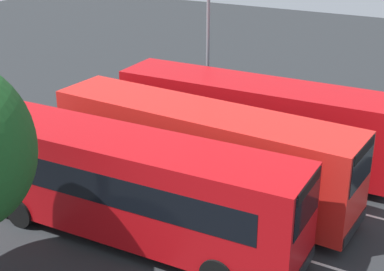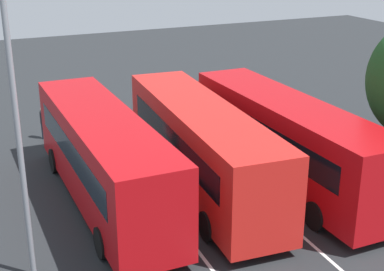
# 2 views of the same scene
# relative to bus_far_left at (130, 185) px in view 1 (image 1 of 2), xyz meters

# --- Properties ---
(ground_plane) EXTENTS (72.85, 72.85, 0.00)m
(ground_plane) POSITION_rel_bus_far_left_xyz_m (0.46, 3.35, -1.85)
(ground_plane) COLOR #232628
(bus_far_left) EXTENTS (11.14, 2.56, 3.36)m
(bus_far_left) POSITION_rel_bus_far_left_xyz_m (0.00, 0.00, 0.00)
(bus_far_left) COLOR #B70C11
(bus_far_left) RESTS_ON ground
(bus_center_left) EXTENTS (11.27, 3.18, 3.36)m
(bus_center_left) POSITION_rel_bus_far_left_xyz_m (0.76, 3.33, 0.00)
(bus_center_left) COLOR red
(bus_center_left) RESTS_ON ground
(bus_center_right) EXTENTS (11.14, 2.56, 3.36)m
(bus_center_right) POSITION_rel_bus_far_left_xyz_m (1.28, 6.95, 0.00)
(bus_center_right) COLOR #B70C11
(bus_center_right) RESTS_ON ground
(street_lamp) EXTENTS (1.23, 2.62, 8.68)m
(street_lamp) POSITION_rel_bus_far_left_xyz_m (-2.32, 9.93, 3.14)
(street_lamp) COLOR gray
(street_lamp) RESTS_ON ground
(lane_stripe_outer_left) EXTENTS (15.26, 0.77, 0.01)m
(lane_stripe_outer_left) POSITION_rel_bus_far_left_xyz_m (0.46, 1.58, -1.84)
(lane_stripe_outer_left) COLOR silver
(lane_stripe_outer_left) RESTS_ON ground
(lane_stripe_inner_left) EXTENTS (15.26, 0.77, 0.01)m
(lane_stripe_inner_left) POSITION_rel_bus_far_left_xyz_m (0.46, 5.11, -1.84)
(lane_stripe_inner_left) COLOR silver
(lane_stripe_inner_left) RESTS_ON ground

